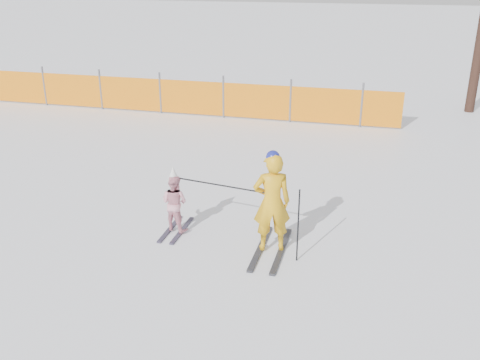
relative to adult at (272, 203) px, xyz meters
name	(u,v)px	position (x,y,z in m)	size (l,w,h in m)	color
ground	(232,249)	(-0.61, -0.10, -0.84)	(120.00, 120.00, 0.00)	white
adult	(272,203)	(0.00, 0.00, 0.00)	(0.68, 1.48, 1.69)	black
child	(175,202)	(-1.72, 0.27, -0.31)	(0.56, 1.02, 1.17)	black
ski_poles	(254,203)	(-0.28, -0.01, -0.03)	(2.06, 0.48, 1.19)	black
safety_fence	(145,94)	(-5.47, 7.52, -0.28)	(15.14, 0.06, 1.25)	#595960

